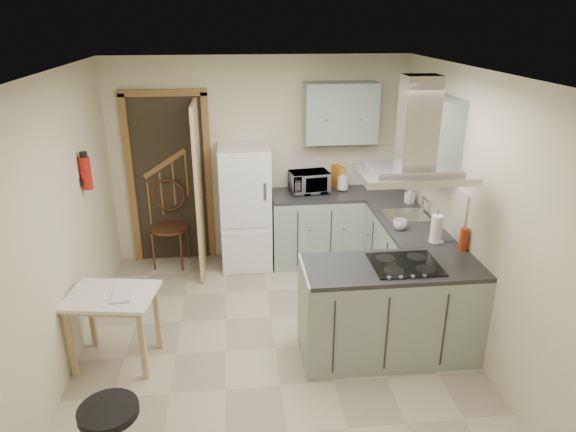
{
  "coord_description": "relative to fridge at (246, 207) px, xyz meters",
  "views": [
    {
      "loc": [
        -0.31,
        -4.03,
        2.92
      ],
      "look_at": [
        0.17,
        0.45,
        1.15
      ],
      "focal_mm": 32.0,
      "sensor_mm": 36.0,
      "label": 1
    }
  ],
  "objects": [
    {
      "name": "floor",
      "position": [
        0.2,
        -1.8,
        -0.75
      ],
      "size": [
        4.2,
        4.2,
        0.0
      ],
      "primitive_type": "plane",
      "color": "#B3A58B",
      "rests_on": "ground"
    },
    {
      "name": "ceiling",
      "position": [
        0.2,
        -1.8,
        1.75
      ],
      "size": [
        4.2,
        4.2,
        0.0
      ],
      "primitive_type": "plane",
      "rotation": [
        3.14,
        0.0,
        0.0
      ],
      "color": "silver",
      "rests_on": "back_wall"
    },
    {
      "name": "back_wall",
      "position": [
        0.2,
        0.3,
        0.5
      ],
      "size": [
        3.6,
        0.0,
        3.6
      ],
      "primitive_type": "plane",
      "rotation": [
        1.57,
        0.0,
        0.0
      ],
      "color": "beige",
      "rests_on": "floor"
    },
    {
      "name": "left_wall",
      "position": [
        -1.6,
        -1.8,
        0.5
      ],
      "size": [
        0.0,
        4.2,
        4.2
      ],
      "primitive_type": "plane",
      "rotation": [
        1.57,
        0.0,
        1.57
      ],
      "color": "beige",
      "rests_on": "floor"
    },
    {
      "name": "right_wall",
      "position": [
        2.0,
        -1.8,
        0.5
      ],
      "size": [
        0.0,
        4.2,
        4.2
      ],
      "primitive_type": "plane",
      "rotation": [
        1.57,
        0.0,
        -1.57
      ],
      "color": "beige",
      "rests_on": "floor"
    },
    {
      "name": "doorway",
      "position": [
        -0.9,
        0.27,
        0.3
      ],
      "size": [
        1.1,
        0.12,
        2.1
      ],
      "primitive_type": "cube",
      "color": "brown",
      "rests_on": "floor"
    },
    {
      "name": "fridge",
      "position": [
        0.0,
        0.0,
        0.0
      ],
      "size": [
        0.6,
        0.6,
        1.5
      ],
      "primitive_type": "cube",
      "color": "white",
      "rests_on": "floor"
    },
    {
      "name": "counter_back",
      "position": [
        0.86,
        0.0,
        -0.3
      ],
      "size": [
        1.08,
        0.6,
        0.9
      ],
      "primitive_type": "cube",
      "color": "#9EB2A0",
      "rests_on": "floor"
    },
    {
      "name": "counter_right",
      "position": [
        1.7,
        -0.68,
        -0.3
      ],
      "size": [
        0.6,
        1.95,
        0.9
      ],
      "primitive_type": "cube",
      "color": "#9EB2A0",
      "rests_on": "floor"
    },
    {
      "name": "splashback",
      "position": [
        1.16,
        0.29,
        0.4
      ],
      "size": [
        1.68,
        0.02,
        0.5
      ],
      "primitive_type": "cube",
      "color": "beige",
      "rests_on": "counter_back"
    },
    {
      "name": "wall_cabinet_back",
      "position": [
        1.15,
        0.12,
        1.1
      ],
      "size": [
        0.85,
        0.35,
        0.7
      ],
      "primitive_type": "cube",
      "color": "#9EB2A0",
      "rests_on": "back_wall"
    },
    {
      "name": "wall_cabinet_right",
      "position": [
        1.82,
        -0.95,
        1.1
      ],
      "size": [
        0.35,
        0.9,
        0.7
      ],
      "primitive_type": "cube",
      "color": "#9EB2A0",
      "rests_on": "right_wall"
    },
    {
      "name": "peninsula",
      "position": [
        1.22,
        -1.98,
        -0.3
      ],
      "size": [
        1.55,
        0.65,
        0.9
      ],
      "primitive_type": "cube",
      "color": "#9EB2A0",
      "rests_on": "floor"
    },
    {
      "name": "hob",
      "position": [
        1.32,
        -1.98,
        0.16
      ],
      "size": [
        0.58,
        0.5,
        0.01
      ],
      "primitive_type": "cube",
      "color": "black",
      "rests_on": "peninsula"
    },
    {
      "name": "extractor_hood",
      "position": [
        1.32,
        -1.98,
        0.97
      ],
      "size": [
        0.9,
        0.55,
        0.1
      ],
      "primitive_type": "cube",
      "color": "silver",
      "rests_on": "ceiling"
    },
    {
      "name": "sink",
      "position": [
        1.7,
        -0.85,
        0.16
      ],
      "size": [
        0.45,
        0.4,
        0.01
      ],
      "primitive_type": "cube",
      "color": "silver",
      "rests_on": "counter_right"
    },
    {
      "name": "fire_extinguisher",
      "position": [
        -1.54,
        -0.9,
        0.75
      ],
      "size": [
        0.1,
        0.1,
        0.32
      ],
      "primitive_type": "cylinder",
      "color": "#B2140F",
      "rests_on": "left_wall"
    },
    {
      "name": "drop_leaf_table",
      "position": [
        -1.21,
        -1.85,
        -0.4
      ],
      "size": [
        0.82,
        0.66,
        0.69
      ],
      "primitive_type": "cube",
      "rotation": [
        0.0,
        0.0,
        -0.16
      ],
      "color": "tan",
      "rests_on": "floor"
    },
    {
      "name": "bentwood_chair",
      "position": [
        -0.94,
        0.09,
        -0.27
      ],
      "size": [
        0.49,
        0.49,
        0.97
      ],
      "primitive_type": "cube",
      "rotation": [
        0.0,
        0.0,
        -0.16
      ],
      "color": "#492E18",
      "rests_on": "floor"
    },
    {
      "name": "microwave",
      "position": [
        0.78,
        0.05,
        0.28
      ],
      "size": [
        0.5,
        0.37,
        0.26
      ],
      "primitive_type": "imported",
      "rotation": [
        0.0,
        0.0,
        0.14
      ],
      "color": "black",
      "rests_on": "counter_back"
    },
    {
      "name": "kettle",
      "position": [
        1.2,
        0.08,
        0.25
      ],
      "size": [
        0.15,
        0.15,
        0.2
      ],
      "primitive_type": "cylinder",
      "rotation": [
        0.0,
        0.0,
        -0.07
      ],
      "color": "white",
      "rests_on": "counter_back"
    },
    {
      "name": "cereal_box",
      "position": [
        1.16,
        0.17,
        0.29
      ],
      "size": [
        0.14,
        0.21,
        0.29
      ],
      "primitive_type": "cube",
      "rotation": [
        0.0,
        0.0,
        0.37
      ],
      "color": "orange",
      "rests_on": "counter_back"
    },
    {
      "name": "soap_bottle",
      "position": [
        1.87,
        -0.46,
        0.24
      ],
      "size": [
        0.11,
        0.11,
        0.19
      ],
      "primitive_type": "imported",
      "rotation": [
        0.0,
        0.0,
        0.35
      ],
      "color": "silver",
      "rests_on": "counter_right"
    },
    {
      "name": "paper_towel",
      "position": [
        1.76,
        -1.54,
        0.29
      ],
      "size": [
        0.13,
        0.13,
        0.28
      ],
      "primitive_type": "cylinder",
      "rotation": [
        0.0,
        0.0,
        0.26
      ],
      "color": "white",
      "rests_on": "counter_right"
    },
    {
      "name": "cup",
      "position": [
        1.52,
        -1.21,
        0.2
      ],
      "size": [
        0.18,
        0.18,
        0.11
      ],
      "primitive_type": "imported",
      "rotation": [
        0.0,
        0.0,
        0.42
      ],
      "color": "silver",
      "rests_on": "counter_right"
    },
    {
      "name": "red_bottle",
      "position": [
        1.95,
        -1.73,
        0.26
      ],
      "size": [
        0.1,
        0.1,
        0.21
      ],
      "primitive_type": "cylinder",
      "rotation": [
        0.0,
        0.0,
        0.36
      ],
      "color": "#B92E0F",
      "rests_on": "peninsula"
    },
    {
      "name": "book",
      "position": [
        -1.19,
        -1.91,
        -0.01
      ],
      "size": [
        0.18,
        0.24,
        0.1
      ],
      "primitive_type": "imported",
      "rotation": [
        0.0,
        0.0,
        0.07
      ],
      "color": "#A23638",
      "rests_on": "drop_leaf_table"
    }
  ]
}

